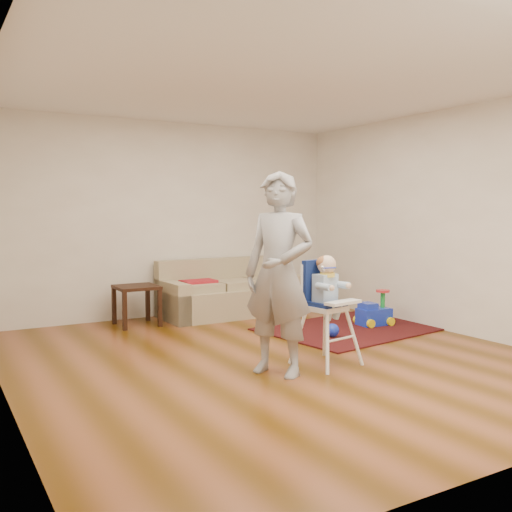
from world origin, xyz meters
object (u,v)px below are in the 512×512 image
side_table (137,305)px  ride_on_toy (374,307)px  sofa (233,287)px  toy_ball (332,330)px  adult (279,274)px  high_chair (326,312)px

side_table → ride_on_toy: 3.04m
ride_on_toy → sofa: bearing=131.4°
toy_ball → adult: bearing=-145.5°
side_table → toy_ball: size_ratio=3.33×
toy_ball → high_chair: (-0.75, -0.86, 0.42)m
high_chair → ride_on_toy: bearing=24.7°
side_table → toy_ball: 2.54m
ride_on_toy → toy_ball: bearing=-157.5°
ride_on_toy → adult: (-2.20, -1.19, 0.67)m
toy_ball → sofa: bearing=99.3°
side_table → high_chair: 2.90m
side_table → ride_on_toy: (2.61, -1.56, -0.02)m
sofa → ride_on_toy: 2.00m
high_chair → side_table: bearing=99.2°
ride_on_toy → high_chair: (-1.64, -1.15, 0.27)m
sofa → side_table: bearing=179.9°
sofa → high_chair: size_ratio=1.93×
toy_ball → high_chair: size_ratio=0.15×
sofa → ride_on_toy: (1.20, -1.59, -0.15)m
sofa → side_table: 1.42m
side_table → toy_ball: bearing=-47.2°
ride_on_toy → adult: adult is taller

